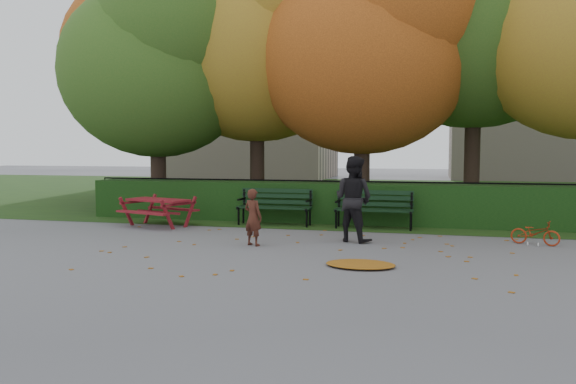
% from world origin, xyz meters
% --- Properties ---
extents(ground, '(90.00, 90.00, 0.00)m').
position_xyz_m(ground, '(0.00, 0.00, 0.00)').
color(ground, slate).
rests_on(ground, ground).
extents(grass_strip, '(90.00, 90.00, 0.00)m').
position_xyz_m(grass_strip, '(0.00, 14.00, 0.01)').
color(grass_strip, '#1C3714').
rests_on(grass_strip, ground).
extents(building_left, '(10.00, 7.00, 15.00)m').
position_xyz_m(building_left, '(-9.00, 26.00, 7.50)').
color(building_left, '#B29F8E').
rests_on(building_left, ground).
extents(building_right, '(9.00, 6.00, 12.00)m').
position_xyz_m(building_right, '(8.00, 28.00, 6.00)').
color(building_right, '#B29F8E').
rests_on(building_right, ground).
extents(hedge, '(13.00, 0.90, 1.00)m').
position_xyz_m(hedge, '(0.00, 4.50, 0.50)').
color(hedge, black).
rests_on(hedge, ground).
extents(iron_fence, '(14.00, 0.04, 1.02)m').
position_xyz_m(iron_fence, '(0.00, 5.30, 0.54)').
color(iron_fence, black).
rests_on(iron_fence, ground).
extents(tree_a, '(5.88, 5.60, 7.48)m').
position_xyz_m(tree_a, '(-5.19, 5.58, 4.52)').
color(tree_a, black).
rests_on(tree_a, ground).
extents(tree_b, '(6.72, 6.40, 8.79)m').
position_xyz_m(tree_b, '(-2.44, 6.75, 5.40)').
color(tree_b, black).
rests_on(tree_b, ground).
extents(tree_c, '(6.30, 6.00, 8.00)m').
position_xyz_m(tree_c, '(0.83, 5.96, 4.82)').
color(tree_c, black).
rests_on(tree_c, ground).
extents(tree_f, '(6.93, 6.60, 9.19)m').
position_xyz_m(tree_f, '(-7.13, 9.24, 5.69)').
color(tree_f, black).
rests_on(tree_f, ground).
extents(bench_left, '(1.80, 0.57, 0.88)m').
position_xyz_m(bench_left, '(-1.30, 3.70, 0.52)').
color(bench_left, black).
rests_on(bench_left, ground).
extents(bench_right, '(1.80, 0.57, 0.88)m').
position_xyz_m(bench_right, '(1.10, 3.70, 0.52)').
color(bench_right, black).
rests_on(bench_right, ground).
extents(picnic_table, '(1.84, 1.64, 0.75)m').
position_xyz_m(picnic_table, '(-3.95, 2.76, 0.51)').
color(picnic_table, maroon).
rests_on(picnic_table, ground).
extents(leaf_pile, '(1.21, 0.92, 0.08)m').
position_xyz_m(leaf_pile, '(1.33, -0.69, 0.04)').
color(leaf_pile, brown).
rests_on(leaf_pile, ground).
extents(leaf_scatter, '(9.00, 5.70, 0.01)m').
position_xyz_m(leaf_scatter, '(0.00, 0.30, 0.01)').
color(leaf_scatter, brown).
rests_on(leaf_scatter, ground).
extents(child, '(0.47, 0.39, 1.10)m').
position_xyz_m(child, '(-0.91, 0.74, 0.55)').
color(child, '#462016').
rests_on(child, ground).
extents(adult, '(1.03, 0.94, 1.71)m').
position_xyz_m(adult, '(0.88, 1.71, 0.86)').
color(adult, black).
rests_on(adult, ground).
extents(bicycle, '(0.95, 0.59, 0.47)m').
position_xyz_m(bicycle, '(4.35, 2.17, 0.24)').
color(bicycle, '#9F290E').
rests_on(bicycle, ground).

